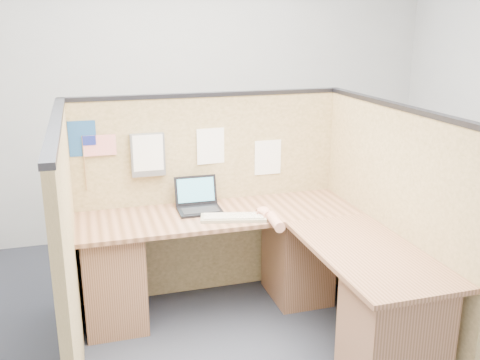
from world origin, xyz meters
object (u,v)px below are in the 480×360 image
object	(u,v)px
l_desk	(262,278)
keyboard	(233,217)
laptop	(198,202)
mouse	(264,214)

from	to	relation	value
l_desk	keyboard	world-z (taller)	keyboard
l_desk	laptop	size ratio (longest dim) A/B	6.36
laptop	keyboard	size ratio (longest dim) A/B	0.66
l_desk	laptop	xyz separation A→B (m)	(-0.31, 0.51, 0.39)
l_desk	mouse	world-z (taller)	mouse
keyboard	laptop	bearing A→B (deg)	138.03
l_desk	keyboard	bearing A→B (deg)	118.48
laptop	mouse	distance (m)	0.49
laptop	keyboard	distance (m)	0.33
l_desk	laptop	bearing A→B (deg)	121.40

